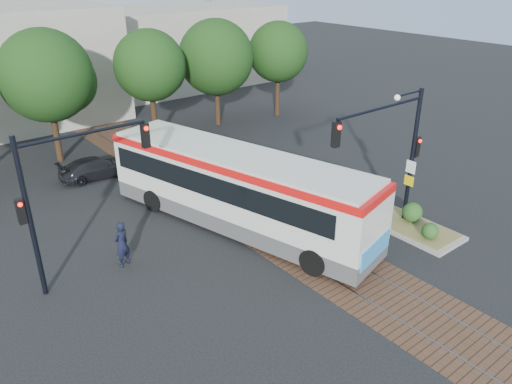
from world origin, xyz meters
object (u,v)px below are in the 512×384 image
(traffic_island, at_px, (402,218))
(signal_pole_main, at_px, (397,142))
(officer, at_px, (122,244))
(signal_pole_left, at_px, (60,188))
(city_bus, at_px, (237,186))
(parked_car, at_px, (96,168))

(traffic_island, relative_size, signal_pole_main, 0.87)
(signal_pole_main, bearing_deg, traffic_island, -5.36)
(officer, bearing_deg, signal_pole_main, 134.50)
(signal_pole_left, bearing_deg, officer, -2.09)
(city_bus, bearing_deg, signal_pole_left, 163.53)
(signal_pole_left, bearing_deg, city_bus, -2.25)
(city_bus, height_order, signal_pole_left, signal_pole_left)
(signal_pole_main, xyz_separation_m, parked_car, (-7.68, 13.80, -3.58))
(signal_pole_main, relative_size, parked_car, 1.51)
(officer, xyz_separation_m, parked_car, (2.66, 9.06, -0.38))
(signal_pole_main, relative_size, signal_pole_left, 1.00)
(signal_pole_left, relative_size, officer, 3.14)
(traffic_island, relative_size, signal_pole_left, 0.87)
(traffic_island, distance_m, officer, 12.30)
(city_bus, relative_size, signal_pole_left, 2.23)
(traffic_island, relative_size, parked_car, 1.31)
(officer, bearing_deg, traffic_island, 135.98)
(city_bus, xyz_separation_m, signal_pole_main, (4.89, -4.52, 2.20))
(traffic_island, distance_m, signal_pole_main, 3.95)
(city_bus, relative_size, traffic_island, 2.57)
(signal_pole_main, distance_m, officer, 11.81)
(officer, bearing_deg, city_bus, 156.81)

